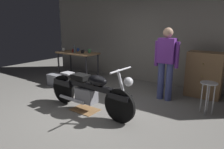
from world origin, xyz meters
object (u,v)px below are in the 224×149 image
motorcycle (89,91)px  mug_green_speckled (89,51)px  mug_black_matte (83,52)px  shop_stool (208,89)px  wooden_dresser (204,75)px  storage_bin (56,80)px  mug_red_diner (73,51)px  bottle (75,50)px  person_standing (166,61)px  mug_white_ceramic (63,49)px  mug_blue_enamel (78,50)px

motorcycle → mug_green_speckled: size_ratio=18.71×
motorcycle → mug_black_matte: 2.22m
shop_stool → wooden_dresser: 1.04m
storage_bin → mug_black_matte: size_ratio=3.75×
mug_red_diner → bottle: 0.16m
person_standing → shop_stool: (0.98, -0.25, -0.43)m
mug_white_ceramic → bottle: (0.58, -0.08, 0.04)m
shop_stool → mug_blue_enamel: (-3.94, 0.44, 0.45)m
mug_blue_enamel → wooden_dresser: bearing=8.8°
person_standing → bottle: bearing=3.3°
person_standing → mug_black_matte: (-2.54, -0.05, 0.02)m
shop_stool → mug_red_diner: (-3.90, 0.20, 0.45)m
wooden_dresser → mug_white_ceramic: wooden_dresser is taller
wooden_dresser → mug_blue_enamel: size_ratio=10.04×
shop_stool → bottle: 3.80m
mug_blue_enamel → mug_red_diner: 0.25m
person_standing → mug_white_ceramic: person_standing is taller
shop_stool → mug_white_ceramic: mug_white_ceramic is taller
bottle → mug_blue_enamel: bearing=118.8°
storage_bin → mug_green_speckled: mug_green_speckled is taller
mug_white_ceramic → bottle: 0.59m
wooden_dresser → mug_red_diner: 3.72m
person_standing → storage_bin: size_ratio=3.80×
mug_red_diner → storage_bin: bearing=-93.3°
person_standing → mug_red_diner: 2.92m
mug_red_diner → person_standing: bearing=1.1°
wooden_dresser → mug_green_speckled: (-3.11, -0.64, 0.41)m
mug_white_ceramic → wooden_dresser: bearing=11.2°
mug_green_speckled → storage_bin: bearing=-122.1°
mug_red_diner → mug_white_ceramic: size_ratio=0.99×
shop_stool → motorcycle: bearing=-146.5°
shop_stool → mug_white_ceramic: 4.38m
person_standing → shop_stool: size_ratio=2.61×
mug_red_diner → mug_white_ceramic: (-0.45, 0.00, 0.00)m
shop_stool → mug_black_matte: (-3.52, 0.20, 0.45)m
shop_stool → mug_green_speckled: (-3.40, 0.37, 0.46)m
mug_green_speckled → mug_white_ceramic: 0.97m
mug_white_ceramic → shop_stool: bearing=-2.6°
motorcycle → person_standing: size_ratio=1.31×
wooden_dresser → mug_red_diner: wooden_dresser is taller
mug_blue_enamel → mug_white_ceramic: size_ratio=1.03×
mug_red_diner → bottle: bottle is taller
storage_bin → mug_blue_enamel: size_ratio=4.02×
mug_white_ceramic → bottle: bottle is taller
shop_stool → storage_bin: bearing=-172.8°
mug_blue_enamel → mug_red_diner: size_ratio=1.04×
mug_red_diner → mug_green_speckled: (0.50, 0.17, 0.01)m
shop_stool → bottle: bearing=178.2°
wooden_dresser → mug_black_matte: bearing=-166.1°
motorcycle → mug_black_matte: bearing=138.4°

